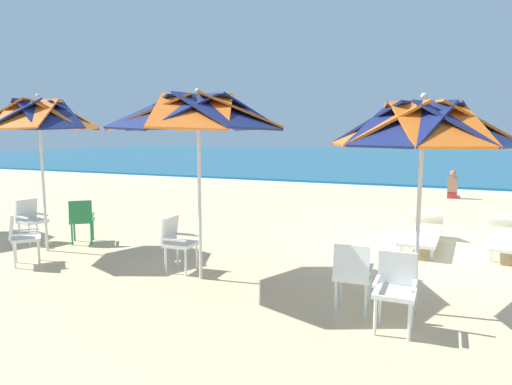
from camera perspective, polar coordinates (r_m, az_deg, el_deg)
name	(u,v)px	position (r m, az deg, el deg)	size (l,w,h in m)	color
ground_plane	(431,251)	(9.15, 20.80, -6.77)	(80.00, 80.00, 0.00)	beige
sea	(444,160)	(36.85, 22.13, 3.77)	(80.00, 36.00, 0.10)	#19607F
surf_foam	(440,189)	(18.62, 21.70, 0.36)	(80.00, 0.70, 0.01)	white
beach_umbrella_0	(423,126)	(5.73, 19.87, 7.69)	(2.14, 2.14, 2.63)	silver
plastic_chair_0	(396,286)	(5.43, 16.83, -10.99)	(0.44, 0.47, 0.87)	white
plastic_chair_1	(353,273)	(5.77, 11.82, -9.70)	(0.46, 0.48, 0.87)	white
beach_umbrella_1	(198,114)	(6.73, -7.15, 9.60)	(2.60, 2.60, 2.80)	silver
plastic_chair_2	(177,240)	(7.37, -9.69, -5.82)	(0.47, 0.45, 0.87)	white
beach_umbrella_2	(39,117)	(9.16, -25.18, 8.46)	(2.06, 2.06, 2.85)	silver
plastic_chair_3	(21,235)	(8.52, -26.98, -4.72)	(0.63, 0.63, 0.87)	white
plastic_chair_4	(31,218)	(10.08, -26.05, -2.86)	(0.55, 0.52, 0.87)	white
plastic_chair_5	(82,218)	(9.65, -20.71, -3.00)	(0.62, 0.63, 0.87)	#2D8C4C
sun_lounger_0	(507,237)	(9.60, 28.60, -4.82)	(0.79, 2.19, 0.62)	white
sun_lounger_1	(422,232)	(9.35, 19.81, -4.64)	(0.75, 2.18, 0.62)	white
beachgoer_seated	(452,189)	(16.47, 23.04, 0.41)	(0.30, 0.93, 0.92)	red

